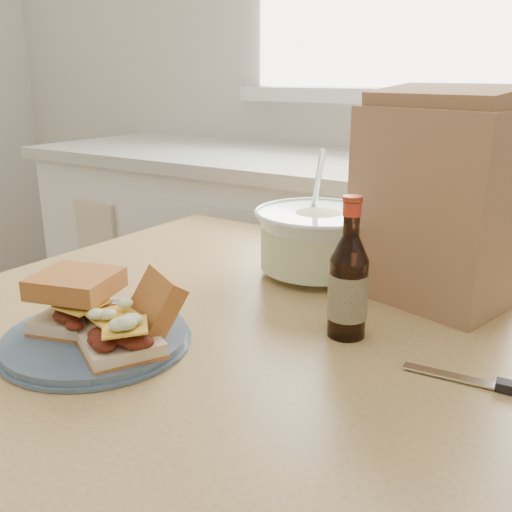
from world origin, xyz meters
The scene contains 10 objects.
wall_back centered at (0.00, 2.00, 1.35)m, with size 4.00×0.02×2.70m, color beige.
cabinet_run centered at (0.00, 1.70, 0.47)m, with size 2.50×0.64×0.94m.
dining_table centered at (0.11, 0.79, 0.70)m, with size 1.01×1.01×0.82m.
plate centered at (0.01, 0.60, 0.83)m, with size 0.26×0.26×0.02m, color #475B73.
sandwich_left centered at (-0.03, 0.60, 0.88)m, with size 0.14×0.13×0.08m.
sandwich_right centered at (0.07, 0.60, 0.87)m, with size 0.14×0.19×0.09m.
coleslaw_bowl centered at (0.13, 1.03, 0.88)m, with size 0.24×0.24×0.24m.
beer_bottle centered at (0.29, 0.82, 0.90)m, with size 0.06×0.06×0.21m.
knife centered at (0.52, 0.78, 0.83)m, with size 0.19×0.03×0.01m.
paper_bag centered at (0.35, 1.03, 0.98)m, with size 0.24×0.16×0.32m, color #9F724D.
Camera 1 is at (0.60, 0.10, 1.19)m, focal length 40.00 mm.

